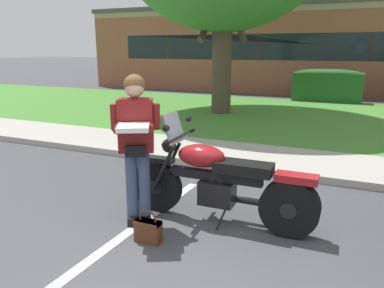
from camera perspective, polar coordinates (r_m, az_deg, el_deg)
The scene contains 9 objects.
curb_strip at distance 6.08m, azimuth 12.70°, elevation -4.25°, with size 60.00×0.20×0.12m, color #ADA89E.
concrete_walk at distance 6.89m, azimuth 14.08°, elevation -2.30°, with size 60.00×1.50×0.08m, color #ADA89E.
grass_lawn at distance 11.23m, azimuth 18.06°, elevation 3.75°, with size 60.00×7.47×0.06m, color #478433.
stall_stripe_0 at distance 3.92m, azimuth -14.42°, elevation -16.17°, with size 0.12×4.40×0.01m, color silver.
motorcycle at distance 4.25m, azimuth 5.17°, elevation -5.99°, with size 2.24×0.82×1.26m.
rider_person at distance 4.14m, azimuth -8.53°, elevation 0.82°, with size 0.59×0.67×1.70m.
handbag at distance 4.00m, azimuth -6.74°, elevation -12.80°, with size 0.28×0.13×0.36m.
hedge_left at distance 14.88m, azimuth 20.01°, elevation 8.46°, with size 2.45×0.90×1.24m.
brick_building at distance 20.48m, azimuth 25.41°, elevation 12.99°, with size 26.19×8.41×3.89m.
Camera 1 is at (1.03, -2.41, 1.97)m, focal length 34.90 mm.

